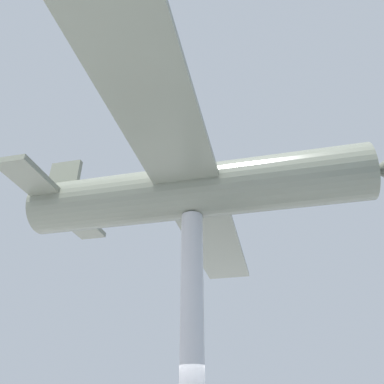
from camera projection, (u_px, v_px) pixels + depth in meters
support_pylon_central at (192, 332)px, 9.32m from camera, size 0.62×0.62×6.51m
suspended_airplane at (197, 191)px, 11.39m from camera, size 16.38×11.83×2.62m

